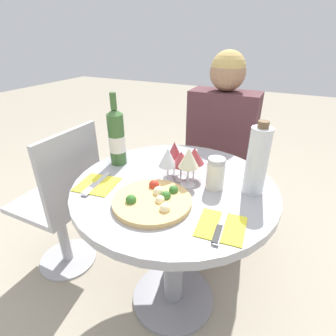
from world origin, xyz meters
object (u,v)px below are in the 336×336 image
Objects in this scene: seated_diner at (216,165)px; chair_behind_diner at (220,171)px; tall_carafe at (257,161)px; dining_table at (174,215)px; pizza_large at (153,200)px; chair_empty_side at (63,205)px; wine_bottle at (117,137)px.

chair_behind_diner is at bearing -90.00° from seated_diner.
seated_diner is at bearing 118.98° from tall_carafe.
pizza_large is at bearing -94.43° from dining_table.
tall_carafe reaches higher than chair_empty_side.
dining_table is at bearing 88.61° from seated_diner.
chair_behind_diner is 0.73× the size of seated_diner.
dining_table is 0.74m from chair_behind_diner.
tall_carafe reaches higher than dining_table.
pizza_large is (-0.01, -0.16, 0.18)m from dining_table.
wine_bottle is (-0.33, -0.53, 0.31)m from seated_diner.
chair_behind_diner is (0.01, 0.73, -0.13)m from dining_table.
chair_empty_side is at bearing 49.18° from chair_behind_diner.
tall_carafe is at bearing 118.98° from seated_diner.
tall_carafe is (0.62, 0.02, 0.00)m from wine_bottle.
chair_empty_side reaches higher than dining_table.
tall_carafe is at bearing 1.69° from wine_bottle.
seated_diner is 0.67m from tall_carafe.
seated_diner is at bearing -46.29° from chair_empty_side.
dining_table is at bearing -86.46° from chair_empty_side.
pizza_large is 1.01× the size of tall_carafe.
chair_behind_diner is at bearing 88.27° from pizza_large.
chair_empty_side is 0.54m from wine_bottle.
chair_behind_diner reaches higher than dining_table.
dining_table is at bearing -10.75° from wine_bottle.
chair_empty_side is at bearing -172.84° from tall_carafe.
dining_table is at bearing 85.57° from pizza_large.
wine_bottle is at bearing 57.87° from seated_diner.
chair_empty_side is at bearing 43.71° from seated_diner.
seated_diner reaches higher than tall_carafe.
wine_bottle is at bearing 144.24° from pizza_large.
wine_bottle is (-0.33, -0.67, 0.42)m from chair_behind_diner.
wine_bottle reaches higher than tall_carafe.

